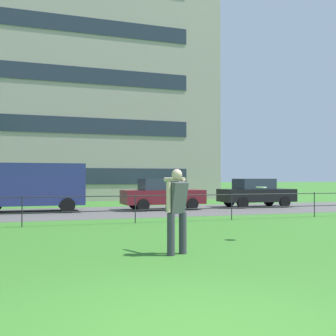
{
  "coord_description": "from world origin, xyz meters",
  "views": [
    {
      "loc": [
        -1.61,
        -3.91,
        1.56
      ],
      "look_at": [
        2.05,
        7.12,
        1.85
      ],
      "focal_mm": 44.34,
      "sensor_mm": 36.0,
      "label": 1
    }
  ],
  "objects_px": {
    "person_thrower": "(176,208)",
    "car_black_far_left": "(256,193)",
    "car_maroon_right": "(162,194)",
    "frisbee": "(261,187)",
    "panel_van_far_right": "(29,185)"
  },
  "relations": [
    {
      "from": "car_maroon_right",
      "to": "frisbee",
      "type": "bearing_deg",
      "value": -93.68
    },
    {
      "from": "person_thrower",
      "to": "car_black_far_left",
      "type": "bearing_deg",
      "value": 53.45
    },
    {
      "from": "person_thrower",
      "to": "car_black_far_left",
      "type": "xyz_separation_m",
      "value": [
        8.79,
        11.86,
        -0.17
      ]
    },
    {
      "from": "car_maroon_right",
      "to": "person_thrower",
      "type": "bearing_deg",
      "value": -106.18
    },
    {
      "from": "car_black_far_left",
      "to": "person_thrower",
      "type": "bearing_deg",
      "value": -126.55
    },
    {
      "from": "panel_van_far_right",
      "to": "car_black_far_left",
      "type": "distance_m",
      "value": 11.73
    },
    {
      "from": "car_maroon_right",
      "to": "car_black_far_left",
      "type": "height_order",
      "value": "same"
    },
    {
      "from": "panel_van_far_right",
      "to": "car_black_far_left",
      "type": "bearing_deg",
      "value": -0.99
    },
    {
      "from": "frisbee",
      "to": "car_maroon_right",
      "type": "xyz_separation_m",
      "value": [
        0.67,
        10.44,
        -0.56
      ]
    },
    {
      "from": "frisbee",
      "to": "car_maroon_right",
      "type": "distance_m",
      "value": 10.47
    },
    {
      "from": "person_thrower",
      "to": "frisbee",
      "type": "height_order",
      "value": "person_thrower"
    },
    {
      "from": "frisbee",
      "to": "car_black_far_left",
      "type": "bearing_deg",
      "value": 60.29
    },
    {
      "from": "person_thrower",
      "to": "car_black_far_left",
      "type": "distance_m",
      "value": 14.76
    },
    {
      "from": "frisbee",
      "to": "panel_van_far_right",
      "type": "height_order",
      "value": "panel_van_far_right"
    },
    {
      "from": "person_thrower",
      "to": "panel_van_far_right",
      "type": "height_order",
      "value": "panel_van_far_right"
    }
  ]
}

